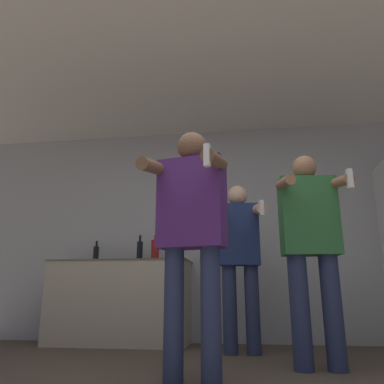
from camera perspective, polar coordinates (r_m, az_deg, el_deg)
The scene contains 9 objects.
wall_back at distance 4.55m, azimuth 4.67°, elevation -5.83°, with size 7.00×0.06×2.55m.
ceiling_slab at distance 3.75m, azimuth 2.94°, elevation 17.78°, with size 7.00×3.16×0.05m.
counter at distance 4.39m, azimuth -10.93°, elevation -16.12°, with size 1.56×0.59×0.90m.
bottle_tall_gin at distance 4.55m, azimuth -14.41°, elevation -9.04°, with size 0.06×0.06×0.24m.
bottle_brown_liquor at distance 4.34m, azimuth -5.64°, elevation -8.75°, with size 0.09×0.09×0.30m.
bottle_clear_vodka at distance 4.38m, azimuth -7.97°, elevation -8.76°, with size 0.07×0.07×0.31m.
person_woman_foreground at distance 2.54m, azimuth -0.07°, elevation -4.97°, with size 0.58×0.55×1.66m.
person_man_side at distance 3.05m, azimuth 17.67°, elevation -7.21°, with size 0.52×0.53×1.62m.
person_spectator_back at distance 3.68m, azimuth 7.24°, elevation -9.03°, with size 0.50×0.54×1.59m.
Camera 1 is at (0.25, -1.81, 0.53)m, focal length 35.00 mm.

